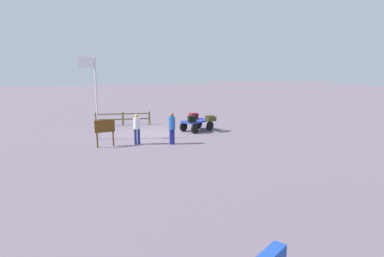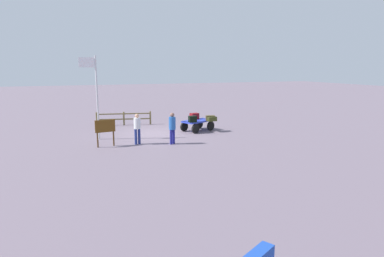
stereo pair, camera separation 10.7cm
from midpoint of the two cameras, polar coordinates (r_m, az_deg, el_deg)
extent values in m
plane|color=slate|center=(21.06, -6.76, -0.84)|extent=(120.00, 120.00, 0.00)
cube|color=#273ABB|center=(21.68, 0.68, 1.30)|extent=(2.25, 1.73, 0.10)
cube|color=#273ABB|center=(21.00, -1.13, 1.00)|extent=(0.46, 0.89, 0.10)
cylinder|color=black|center=(20.88, 0.35, -0.03)|extent=(0.60, 0.35, 0.60)
cylinder|color=black|center=(21.60, -1.60, 0.32)|extent=(0.60, 0.35, 0.60)
cylinder|color=black|center=(21.90, 2.93, 0.45)|extent=(0.60, 0.35, 0.60)
cylinder|color=black|center=(22.59, 0.98, 0.77)|extent=(0.60, 0.35, 0.60)
cube|color=#353A16|center=(21.31, 3.15, 1.63)|extent=(0.60, 0.38, 0.27)
cube|color=#463C22|center=(21.51, 2.87, 1.78)|extent=(0.64, 0.51, 0.32)
cube|color=maroon|center=(22.11, 0.15, 2.12)|extent=(0.58, 0.48, 0.39)
cube|color=black|center=(20.86, -0.16, 1.62)|extent=(0.47, 0.35, 0.39)
cylinder|color=navy|center=(18.09, -3.36, -1.36)|extent=(0.14, 0.14, 0.80)
cylinder|color=navy|center=(17.95, -3.80, -1.46)|extent=(0.14, 0.14, 0.80)
cylinder|color=#245AAB|center=(17.89, -3.61, 0.90)|extent=(0.49, 0.49, 0.67)
sphere|color=#835C4D|center=(17.82, -3.63, 2.33)|extent=(0.23, 0.23, 0.23)
cylinder|color=navy|center=(18.21, -9.19, -1.32)|extent=(0.14, 0.14, 0.85)
cylinder|color=navy|center=(18.12, -9.76, -1.40)|extent=(0.14, 0.14, 0.85)
cylinder|color=silver|center=(18.03, -9.54, 0.87)|extent=(0.44, 0.44, 0.59)
sphere|color=tan|center=(17.97, -9.58, 2.11)|extent=(0.21, 0.21, 0.21)
cylinder|color=silver|center=(19.63, -16.06, 4.95)|extent=(0.10, 0.10, 4.71)
cube|color=white|center=(19.51, -17.76, 10.66)|extent=(0.84, 0.04, 0.55)
cylinder|color=#4C3319|center=(18.07, -13.41, -1.70)|extent=(0.08, 0.08, 0.77)
cylinder|color=#4C3319|center=(17.89, -15.97, -1.94)|extent=(0.08, 0.08, 0.77)
cube|color=#5C3A13|center=(17.84, -14.79, 0.39)|extent=(1.03, 0.18, 0.64)
cylinder|color=brown|center=(24.32, -7.37, 1.80)|extent=(0.12, 0.12, 0.96)
cylinder|color=brown|center=(24.32, -11.78, 1.67)|extent=(0.12, 0.12, 0.96)
cylinder|color=brown|center=(24.47, -16.17, 1.53)|extent=(0.12, 0.12, 0.96)
cube|color=brown|center=(24.28, -11.81, 2.45)|extent=(3.68, 0.84, 0.08)
cube|color=brown|center=(24.33, -11.78, 1.56)|extent=(3.68, 0.84, 0.08)
camera|label=1|loc=(0.05, -90.20, -0.04)|focal=31.38mm
camera|label=2|loc=(0.05, 89.80, 0.04)|focal=31.38mm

